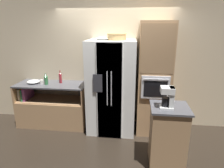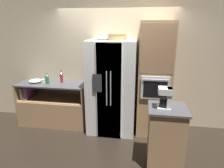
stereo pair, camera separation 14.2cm
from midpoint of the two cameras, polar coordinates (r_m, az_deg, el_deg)
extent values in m
plane|color=black|center=(4.40, -0.72, -12.98)|extent=(20.00, 20.00, 0.00)
cube|color=beige|center=(4.37, 0.07, 6.42)|extent=(12.00, 0.06, 2.80)
cube|color=#A87F56|center=(4.74, -17.01, -7.60)|extent=(1.52, 0.63, 0.58)
cube|color=#A87F56|center=(4.62, -17.32, -4.23)|extent=(1.46, 0.58, 0.02)
cube|color=#A87F56|center=(4.92, -25.39, -1.86)|extent=(0.04, 0.63, 0.34)
cube|color=#A87F56|center=(4.32, -8.49, -2.81)|extent=(0.04, 0.63, 0.34)
cube|color=#4C4C51|center=(4.52, -17.70, -0.11)|extent=(1.52, 0.63, 0.03)
cube|color=silver|center=(4.87, -24.94, -2.36)|extent=(0.05, 0.34, 0.25)
cube|color=orange|center=(4.85, -24.49, -2.32)|extent=(0.03, 0.33, 0.26)
cube|color=#337A4C|center=(4.83, -24.10, -2.37)|extent=(0.03, 0.42, 0.25)
cube|color=#934784|center=(4.80, -23.62, -2.27)|extent=(0.05, 0.41, 0.28)
cube|color=silver|center=(4.09, -1.02, -0.87)|extent=(0.96, 0.75, 1.89)
cube|color=silver|center=(3.72, -1.95, -2.66)|extent=(0.47, 0.02, 1.85)
cube|color=silver|center=(3.72, -1.77, -2.67)|extent=(0.47, 0.02, 1.85)
cylinder|color=#B2B2B7|center=(3.67, -2.52, -1.38)|extent=(0.02, 0.02, 0.66)
cylinder|color=#B2B2B7|center=(3.66, -1.35, -1.43)|extent=(0.02, 0.02, 0.66)
cube|color=#2D2D33|center=(3.69, -5.23, 0.18)|extent=(0.17, 0.01, 0.34)
cube|color=#A87F56|center=(4.06, 10.98, 1.32)|extent=(0.63, 0.64, 2.25)
cube|color=silver|center=(3.76, 11.24, -1.00)|extent=(0.52, 0.04, 0.43)
cube|color=black|center=(3.75, 11.23, -1.47)|extent=(0.43, 0.01, 0.30)
cylinder|color=#B2B2B7|center=(3.68, 11.42, 1.34)|extent=(0.46, 0.02, 0.02)
cube|color=#94704C|center=(3.62, 11.85, 9.71)|extent=(0.59, 0.01, 0.87)
cube|color=#A87F56|center=(3.35, 14.32, -14.39)|extent=(0.53, 0.51, 0.96)
cube|color=#4C4C51|center=(3.12, 14.98, -6.56)|extent=(0.58, 0.55, 0.03)
cylinder|color=tan|center=(3.88, 0.31, 13.31)|extent=(0.35, 0.35, 0.12)
torus|color=tan|center=(3.88, 0.31, 14.17)|extent=(0.37, 0.37, 0.03)
ellipsoid|color=white|center=(3.93, -3.68, 12.90)|extent=(0.28, 0.28, 0.06)
cylinder|color=#33723F|center=(4.47, -19.18, 0.94)|extent=(0.08, 0.08, 0.17)
cone|color=#33723F|center=(4.45, -19.31, 2.26)|extent=(0.08, 0.08, 0.04)
cylinder|color=#33723F|center=(4.44, -19.35, 2.68)|extent=(0.03, 0.03, 0.02)
cylinder|color=maroon|center=(4.49, -15.41, 1.52)|extent=(0.06, 0.06, 0.20)
cone|color=maroon|center=(4.46, -15.52, 2.97)|extent=(0.06, 0.06, 0.03)
cylinder|color=maroon|center=(4.45, -15.56, 3.46)|extent=(0.02, 0.02, 0.04)
cylinder|color=silver|center=(4.55, -20.34, 0.56)|extent=(0.08, 0.08, 0.09)
torus|color=silver|center=(4.53, -19.87, 0.54)|extent=(0.06, 0.01, 0.06)
ellipsoid|color=white|center=(4.68, -22.33, 0.64)|extent=(0.28, 0.28, 0.07)
cube|color=white|center=(3.07, 13.90, -6.35)|extent=(0.19, 0.18, 0.02)
cylinder|color=black|center=(3.04, 13.73, -4.97)|extent=(0.11, 0.11, 0.13)
cube|color=white|center=(3.03, 15.28, -3.80)|extent=(0.07, 0.16, 0.32)
cube|color=white|center=(2.98, 14.25, -1.69)|extent=(0.19, 0.18, 0.09)
camera|label=1|loc=(0.07, -91.03, -0.31)|focal=32.00mm
camera|label=2|loc=(0.07, 88.97, 0.31)|focal=32.00mm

